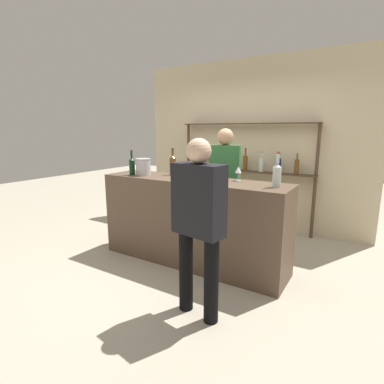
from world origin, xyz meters
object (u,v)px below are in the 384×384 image
object	(u,v)px
wine_glass	(238,170)
server_behind_counter	(224,179)
counter_bottle_2	(173,164)
ice_bucket	(143,167)
counter_bottle_0	(277,174)
customer_right	(198,217)
counter_bottle_1	(132,166)

from	to	relation	value
wine_glass	server_behind_counter	size ratio (longest dim) A/B	0.10
counter_bottle_2	ice_bucket	world-z (taller)	counter_bottle_2
wine_glass	counter_bottle_0	bearing A→B (deg)	-18.96
wine_glass	server_behind_counter	distance (m)	0.66
ice_bucket	server_behind_counter	size ratio (longest dim) A/B	0.13
counter_bottle_0	wine_glass	world-z (taller)	counter_bottle_0
ice_bucket	customer_right	distance (m)	1.60
counter_bottle_1	server_behind_counter	bearing A→B (deg)	38.94
ice_bucket	customer_right	size ratio (longest dim) A/B	0.14
wine_glass	customer_right	distance (m)	1.13
counter_bottle_1	wine_glass	size ratio (longest dim) A/B	1.95
counter_bottle_1	ice_bucket	world-z (taller)	counter_bottle_1
counter_bottle_2	wine_glass	world-z (taller)	counter_bottle_2
counter_bottle_2	counter_bottle_1	bearing A→B (deg)	-148.01
counter_bottle_1	server_behind_counter	xyz separation A→B (m)	(0.96, 0.78, -0.20)
customer_right	counter_bottle_2	bearing A→B (deg)	53.08
counter_bottle_0	wine_glass	size ratio (longest dim) A/B	2.15
counter_bottle_1	wine_glass	distance (m)	1.40
wine_glass	server_behind_counter	world-z (taller)	server_behind_counter
wine_glass	ice_bucket	size ratio (longest dim) A/B	0.76
server_behind_counter	counter_bottle_0	bearing A→B (deg)	38.12
counter_bottle_0	counter_bottle_1	bearing A→B (deg)	-175.98
customer_right	server_behind_counter	xyz separation A→B (m)	(-0.51, 1.57, 0.07)
server_behind_counter	ice_bucket	bearing A→B (deg)	-64.61
counter_bottle_2	ice_bucket	bearing A→B (deg)	-143.89
counter_bottle_0	customer_right	world-z (taller)	customer_right
counter_bottle_0	customer_right	bearing A→B (deg)	-112.69
ice_bucket	customer_right	bearing A→B (deg)	-32.66
counter_bottle_1	ice_bucket	bearing A→B (deg)	21.69
counter_bottle_1	customer_right	xyz separation A→B (m)	(1.47, -0.80, -0.27)
server_behind_counter	wine_glass	bearing A→B (deg)	23.95
counter_bottle_0	wine_glass	xyz separation A→B (m)	(-0.49, 0.17, -0.01)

